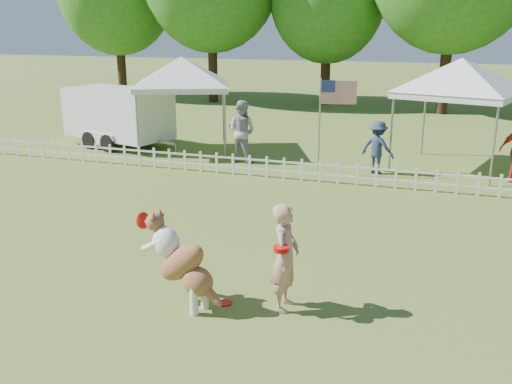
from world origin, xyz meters
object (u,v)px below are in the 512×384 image
at_px(frisbee_on_turf, 225,303).
at_px(canopy_tent_left, 183,106).
at_px(flag_pole, 319,128).
at_px(cargo_trailer, 119,117).
at_px(handler, 285,257).
at_px(canopy_tent_right, 457,116).
at_px(dog, 183,263).
at_px(spectator_a, 242,131).
at_px(spectator_b, 378,147).

bearing_deg(frisbee_on_turf, canopy_tent_left, 118.91).
bearing_deg(flag_pole, cargo_trailer, 155.27).
height_order(handler, canopy_tent_right, canopy_tent_right).
bearing_deg(canopy_tent_right, handler, -87.21).
bearing_deg(handler, cargo_trailer, 40.69).
xyz_separation_m(dog, cargo_trailer, (-7.35, 10.06, 0.32)).
bearing_deg(canopy_tent_right, spectator_a, -153.76).
distance_m(dog, spectator_a, 9.52).
distance_m(dog, flag_pole, 8.31).
xyz_separation_m(canopy_tent_right, flag_pole, (-3.56, -2.06, -0.21)).
bearing_deg(canopy_tent_right, cargo_trailer, -162.88).
height_order(canopy_tent_right, flag_pole, canopy_tent_right).
bearing_deg(canopy_tent_left, handler, -79.94).
bearing_deg(dog, handler, 31.33).
bearing_deg(flag_pole, dog, -102.45).
xyz_separation_m(canopy_tent_left, flag_pole, (5.00, -1.76, -0.16)).
bearing_deg(flag_pole, canopy_tent_right, 18.67).
relative_size(handler, flag_pole, 0.60).
xyz_separation_m(flag_pole, spectator_a, (-2.62, 0.91, -0.40)).
distance_m(flag_pole, spectator_a, 2.81).
relative_size(canopy_tent_left, canopy_tent_right, 0.97).
xyz_separation_m(canopy_tent_right, spectator_a, (-6.18, -1.15, -0.61)).
height_order(canopy_tent_right, cargo_trailer, canopy_tent_right).
bearing_deg(spectator_a, canopy_tent_right, -160.68).
bearing_deg(spectator_b, frisbee_on_turf, 102.25).
xyz_separation_m(cargo_trailer, flag_pole, (7.50, -1.78, 0.34)).
height_order(canopy_tent_left, spectator_b, canopy_tent_left).
height_order(canopy_tent_left, spectator_a, canopy_tent_left).
relative_size(dog, flag_pole, 0.52).
distance_m(dog, cargo_trailer, 12.46).
distance_m(canopy_tent_left, canopy_tent_right, 8.57).
height_order(frisbee_on_turf, canopy_tent_right, canopy_tent_right).
bearing_deg(canopy_tent_left, flag_pole, -42.58).
distance_m(handler, dog, 1.52).
height_order(frisbee_on_turf, spectator_a, spectator_a).
bearing_deg(handler, spectator_a, 22.40).
xyz_separation_m(canopy_tent_left, canopy_tent_right, (8.56, 0.30, 0.05)).
height_order(handler, canopy_tent_left, canopy_tent_left).
relative_size(handler, canopy_tent_left, 0.54).
bearing_deg(canopy_tent_right, dog, -94.07).
height_order(canopy_tent_left, flag_pole, canopy_tent_left).
bearing_deg(spectator_a, spectator_b, -173.12).
xyz_separation_m(dog, canopy_tent_right, (3.71, 10.34, 0.86)).
distance_m(frisbee_on_turf, spectator_b, 8.89).
relative_size(canopy_tent_left, spectator_b, 2.02).
bearing_deg(spectator_a, dog, 113.81).
relative_size(frisbee_on_turf, canopy_tent_left, 0.07).
relative_size(canopy_tent_right, cargo_trailer, 0.68).
height_order(canopy_tent_left, cargo_trailer, canopy_tent_left).
bearing_deg(cargo_trailer, flag_pole, 2.63).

